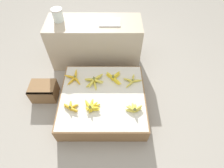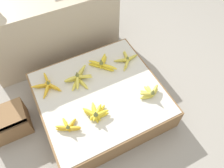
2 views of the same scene
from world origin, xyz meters
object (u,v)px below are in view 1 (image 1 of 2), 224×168
(banana_bunch_front_midleft, at_px, (91,107))
(banana_bunch_middle_midright, at_px, (114,78))
(banana_bunch_middle_left, at_px, (74,78))
(foam_tray_white, at_px, (109,22))
(banana_bunch_middle_midleft, at_px, (94,81))
(banana_bunch_middle_right, at_px, (132,81))
(banana_bunch_front_right, at_px, (134,109))
(glass_jar, at_px, (57,15))
(wooden_crate, at_px, (44,91))
(banana_bunch_front_left, at_px, (71,107))

(banana_bunch_front_midleft, relative_size, banana_bunch_middle_midright, 0.83)
(banana_bunch_middle_left, distance_m, foam_tray_white, 0.87)
(banana_bunch_middle_midleft, distance_m, banana_bunch_middle_right, 0.48)
(banana_bunch_front_right, height_order, glass_jar, glass_jar)
(glass_jar, bearing_deg, banana_bunch_middle_midright, -41.72)
(wooden_crate, xyz_separation_m, banana_bunch_middle_midright, (0.93, 0.10, 0.16))
(wooden_crate, bearing_deg, banana_bunch_middle_right, 2.70)
(banana_bunch_front_left, distance_m, glass_jar, 1.23)
(banana_bunch_front_right, bearing_deg, banana_bunch_middle_right, 88.67)
(banana_bunch_middle_left, distance_m, glass_jar, 0.85)
(banana_bunch_front_right, bearing_deg, glass_jar, 130.59)
(banana_bunch_front_left, xyz_separation_m, banana_bunch_middle_midright, (0.49, 0.44, 0.01))
(banana_bunch_front_right, relative_size, glass_jar, 1.23)
(banana_bunch_front_right, xyz_separation_m, banana_bunch_middle_midright, (-0.22, 0.46, 0.00))
(banana_bunch_front_right, xyz_separation_m, glass_jar, (-0.96, 1.12, 0.50))
(wooden_crate, distance_m, banana_bunch_middle_right, 1.17)
(banana_bunch_front_left, bearing_deg, glass_jar, 102.60)
(banana_bunch_middle_midright, distance_m, glass_jar, 1.10)
(banana_bunch_front_right, relative_size, foam_tray_white, 0.73)
(banana_bunch_middle_right, relative_size, glass_jar, 1.51)
(wooden_crate, height_order, banana_bunch_middle_right, banana_bunch_middle_right)
(banana_bunch_middle_midleft, relative_size, glass_jar, 1.56)
(foam_tray_white, bearing_deg, glass_jar, 175.78)
(banana_bunch_middle_midleft, bearing_deg, banana_bunch_middle_midright, 10.94)
(banana_bunch_middle_midright, height_order, banana_bunch_middle_right, banana_bunch_middle_midright)
(banana_bunch_front_left, relative_size, banana_bunch_front_right, 0.92)
(banana_bunch_front_midleft, bearing_deg, foam_tray_white, 78.91)
(banana_bunch_middle_midright, bearing_deg, banana_bunch_front_right, -64.36)
(banana_bunch_front_left, height_order, foam_tray_white, foam_tray_white)
(banana_bunch_front_right, distance_m, foam_tray_white, 1.18)
(banana_bunch_middle_right, bearing_deg, banana_bunch_front_left, -151.26)
(foam_tray_white, bearing_deg, banana_bunch_front_midleft, -101.09)
(banana_bunch_middle_left, relative_size, glass_jar, 1.55)
(banana_bunch_middle_midleft, distance_m, glass_jar, 0.99)
(wooden_crate, distance_m, banana_bunch_middle_midleft, 0.70)
(banana_bunch_front_left, xyz_separation_m, banana_bunch_front_right, (0.71, -0.02, 0.00))
(banana_bunch_front_right, bearing_deg, banana_bunch_middle_midright, 115.64)
(banana_bunch_front_left, relative_size, banana_bunch_middle_left, 0.73)
(banana_bunch_middle_midleft, bearing_deg, wooden_crate, -175.84)
(wooden_crate, relative_size, banana_bunch_front_left, 1.77)
(banana_bunch_front_midleft, relative_size, banana_bunch_middle_right, 0.79)
(banana_bunch_middle_left, bearing_deg, wooden_crate, -166.32)
(banana_bunch_front_right, height_order, banana_bunch_middle_right, banana_bunch_front_right)
(banana_bunch_middle_midright, relative_size, foam_tray_white, 0.85)
(banana_bunch_front_midleft, bearing_deg, banana_bunch_front_right, -2.92)
(wooden_crate, relative_size, banana_bunch_front_midleft, 1.68)
(banana_bunch_middle_right, distance_m, foam_tray_white, 0.83)
(glass_jar, bearing_deg, foam_tray_white, -4.22)
(banana_bunch_front_left, bearing_deg, banana_bunch_middle_right, 28.74)
(banana_bunch_front_left, xyz_separation_m, glass_jar, (-0.25, 1.10, 0.50))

